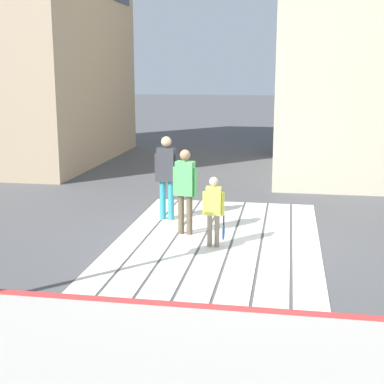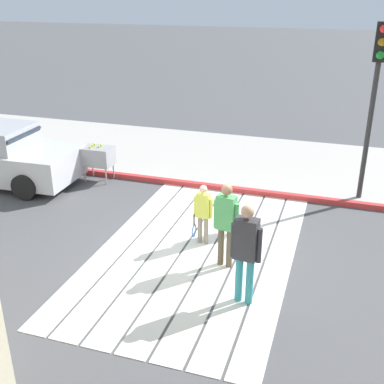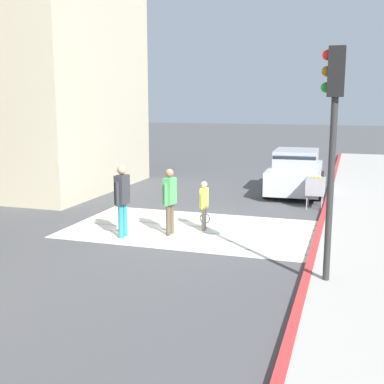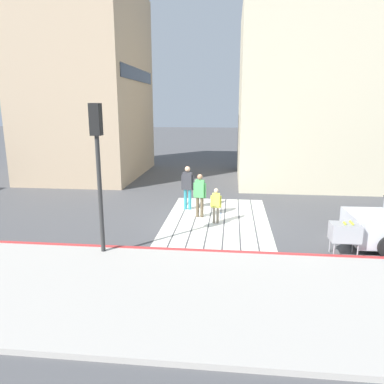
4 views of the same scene
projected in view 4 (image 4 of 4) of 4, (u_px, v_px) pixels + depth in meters
The scene contains 11 objects.
ground_plane at pixel (217, 220), 13.70m from camera, with size 120.00×120.00×0.00m, color #4C4C4F.
crosswalk_stripes at pixel (217, 220), 13.70m from camera, with size 6.40×3.80×0.01m.
sidewalk_west at pixel (206, 293), 8.27m from camera, with size 4.80×40.00×0.12m, color #ADA8A0.
curb_painted at pixel (212, 253), 10.54m from camera, with size 0.16×40.00×0.13m, color #BC3333.
building_far_north at pixel (88, 85), 21.54m from camera, with size 8.00×6.03×10.72m.
building_far_south at pixel (304, 96), 20.38m from camera, with size 8.00×7.03×9.43m.
traffic_light_corner at pixel (98, 149), 9.87m from camera, with size 0.39×0.28×4.24m.
tennis_ball_cart at pixel (345, 232), 10.34m from camera, with size 0.56×0.80×1.02m.
pedestrian_adult_lead at pixel (188, 185), 14.91m from camera, with size 0.27×0.52×1.80m.
pedestrian_adult_trailing at pixel (200, 192), 13.88m from camera, with size 0.26×0.49×1.68m.
pedestrian_child_with_racket at pixel (216, 204), 13.19m from camera, with size 0.28×0.40×1.30m.
Camera 4 is at (-13.12, -0.50, 4.17)m, focal length 34.39 mm.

